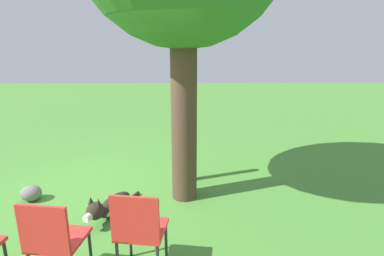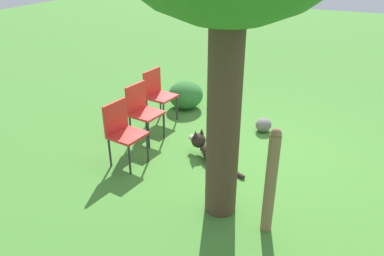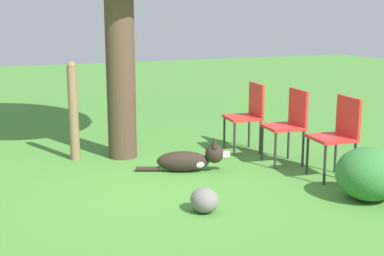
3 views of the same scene
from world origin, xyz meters
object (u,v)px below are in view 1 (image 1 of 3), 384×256
object	(u,v)px
dog	(110,206)
red_chair_2	(139,228)
red_chair_1	(53,238)
fence_post	(192,144)

from	to	relation	value
dog	red_chair_2	xyz separation A→B (m)	(1.08, 0.57, 0.39)
dog	red_chair_1	xyz separation A→B (m)	(1.22, -0.16, 0.39)
red_chair_1	red_chair_2	size ratio (longest dim) A/B	1.00
dog	red_chair_2	distance (m)	1.28
red_chair_2	red_chair_1	bearing A→B (deg)	108.97
dog	red_chair_1	size ratio (longest dim) A/B	1.12
dog	fence_post	xyz separation A→B (m)	(-1.10, 1.09, 0.48)
fence_post	red_chair_1	xyz separation A→B (m)	(2.33, -1.25, -0.09)
fence_post	red_chair_1	size ratio (longest dim) A/B	1.36
dog	fence_post	world-z (taller)	fence_post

